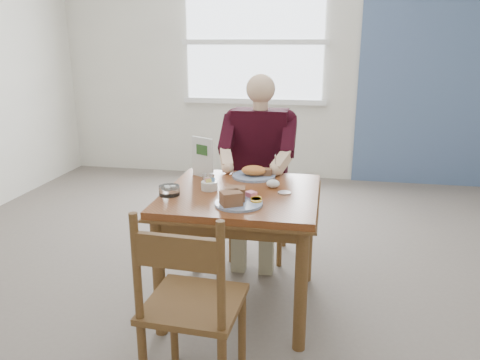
% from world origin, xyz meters
% --- Properties ---
extents(floor, '(6.00, 6.00, 0.00)m').
position_xyz_m(floor, '(0.00, 0.00, 0.00)').
color(floor, '#655A52').
rests_on(floor, ground).
extents(wall_back, '(5.50, 0.00, 5.50)m').
position_xyz_m(wall_back, '(0.00, 3.00, 1.40)').
color(wall_back, silver).
rests_on(wall_back, ground).
extents(accent_panel, '(1.60, 0.02, 2.80)m').
position_xyz_m(accent_panel, '(1.60, 2.98, 1.40)').
color(accent_panel, '#4B628C').
rests_on(accent_panel, ground).
extents(lemon_wedge, '(0.06, 0.04, 0.03)m').
position_xyz_m(lemon_wedge, '(-0.01, -0.28, 0.77)').
color(lemon_wedge, '#FAFF35').
rests_on(lemon_wedge, table).
extents(napkin, '(0.10, 0.09, 0.05)m').
position_xyz_m(napkin, '(0.18, 0.11, 0.78)').
color(napkin, white).
rests_on(napkin, table).
extents(metal_dish, '(0.10, 0.10, 0.01)m').
position_xyz_m(metal_dish, '(0.26, 0.01, 0.75)').
color(metal_dish, silver).
rests_on(metal_dish, table).
extents(window, '(1.72, 0.04, 1.42)m').
position_xyz_m(window, '(-0.40, 2.97, 1.60)').
color(window, white).
rests_on(window, wall_back).
extents(table, '(0.92, 0.92, 0.75)m').
position_xyz_m(table, '(0.00, 0.00, 0.64)').
color(table, brown).
rests_on(table, ground).
extents(chair_far, '(0.42, 0.42, 0.95)m').
position_xyz_m(chair_far, '(0.00, 0.80, 0.48)').
color(chair_far, brown).
rests_on(chair_far, ground).
extents(chair_near, '(0.44, 0.44, 0.95)m').
position_xyz_m(chair_near, '(-0.07, -0.84, 0.48)').
color(chair_near, brown).
rests_on(chair_near, ground).
extents(diner, '(0.53, 0.56, 1.39)m').
position_xyz_m(diner, '(0.00, 0.71, 0.81)').
color(diner, gray).
rests_on(diner, chair_far).
extents(near_plate, '(0.34, 0.34, 0.09)m').
position_xyz_m(near_plate, '(0.02, -0.23, 0.78)').
color(near_plate, white).
rests_on(near_plate, table).
extents(far_plate, '(0.30, 0.30, 0.08)m').
position_xyz_m(far_plate, '(0.03, 0.32, 0.78)').
color(far_plate, white).
rests_on(far_plate, table).
extents(caddy, '(0.10, 0.10, 0.07)m').
position_xyz_m(caddy, '(-0.19, -0.00, 0.78)').
color(caddy, white).
rests_on(caddy, table).
extents(shakers, '(0.08, 0.06, 0.07)m').
position_xyz_m(shakers, '(-0.22, 0.09, 0.79)').
color(shakers, white).
rests_on(shakers, table).
extents(creamer, '(0.14, 0.14, 0.06)m').
position_xyz_m(creamer, '(-0.40, -0.14, 0.78)').
color(creamer, white).
rests_on(creamer, table).
extents(menu, '(0.16, 0.10, 0.26)m').
position_xyz_m(menu, '(-0.30, 0.26, 0.88)').
color(menu, white).
rests_on(menu, table).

